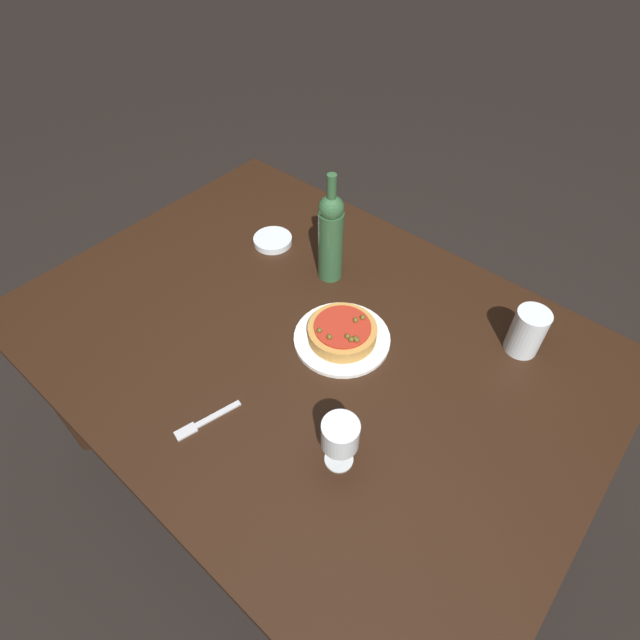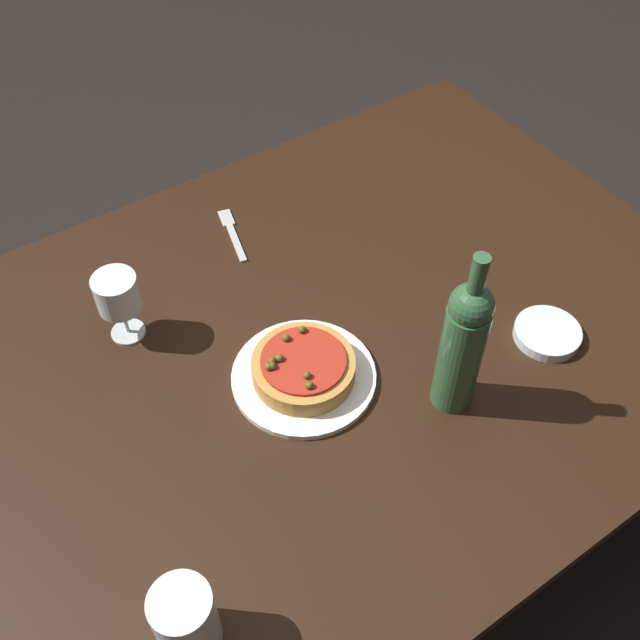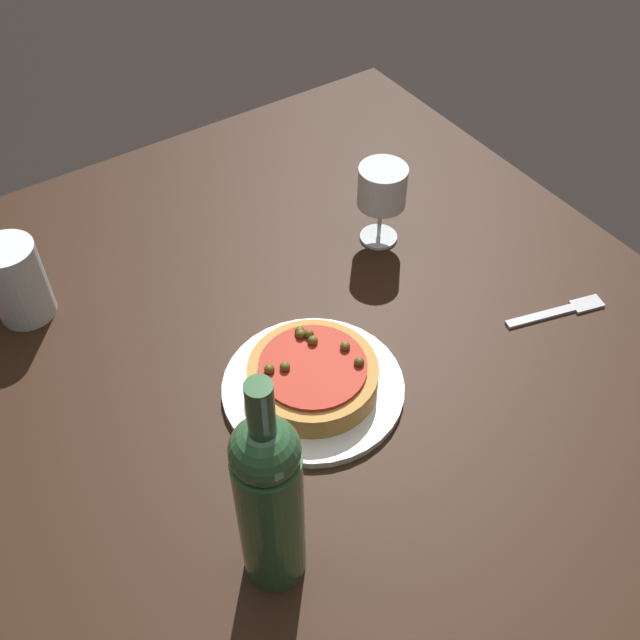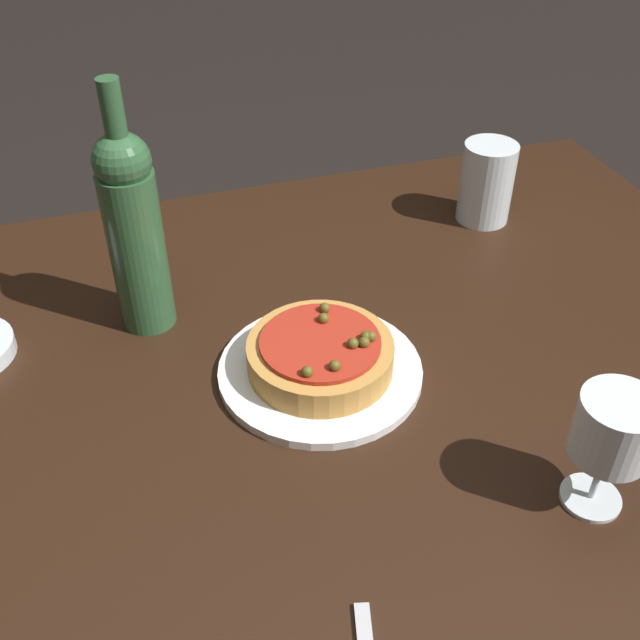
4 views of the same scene
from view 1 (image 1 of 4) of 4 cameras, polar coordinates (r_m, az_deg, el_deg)
ground_plane at (r=1.92m, az=-1.19°, el=-15.98°), size 14.00×14.00×0.00m
dining_table at (r=1.37m, az=-1.61°, el=-3.76°), size 1.51×1.10×0.72m
dinner_plate at (r=1.30m, az=2.52°, el=-2.11°), size 0.25×0.25×0.01m
pizza at (r=1.28m, az=2.57°, el=-1.34°), size 0.18×0.18×0.05m
wine_glass at (r=1.03m, az=2.33°, el=-13.11°), size 0.08×0.08×0.14m
wine_bottle at (r=1.39m, az=1.24°, el=9.62°), size 0.07×0.07×0.33m
water_cup at (r=1.34m, az=22.60°, el=-1.23°), size 0.08×0.08×0.13m
side_bowl at (r=1.60m, az=-5.42°, el=9.06°), size 0.12×0.12×0.02m
fork at (r=1.19m, az=-13.11°, el=-11.26°), size 0.06×0.16×0.00m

